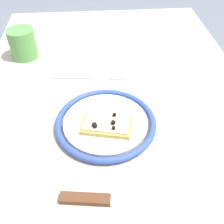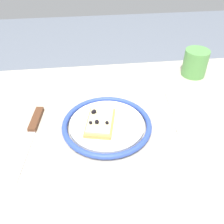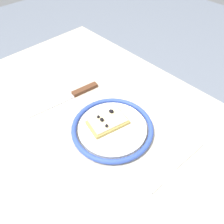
{
  "view_description": "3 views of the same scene",
  "coord_description": "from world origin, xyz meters",
  "px_view_note": "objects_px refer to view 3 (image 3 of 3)",
  "views": [
    {
      "loc": [
        0.47,
        -0.05,
        1.15
      ],
      "look_at": [
        0.01,
        -0.01,
        0.72
      ],
      "focal_mm": 43.48,
      "sensor_mm": 36.0,
      "label": 1
    },
    {
      "loc": [
        0.08,
        0.44,
        1.14
      ],
      "look_at": [
        0.03,
        -0.06,
        0.73
      ],
      "focal_mm": 40.24,
      "sensor_mm": 36.0,
      "label": 2
    },
    {
      "loc": [
        -0.23,
        0.23,
        1.18
      ],
      "look_at": [
        0.07,
        -0.05,
        0.74
      ],
      "focal_mm": 34.55,
      "sensor_mm": 36.0,
      "label": 3
    }
  ],
  "objects_px": {
    "plate": "(112,128)",
    "pizza_slice_near": "(108,122)",
    "dining_table": "(114,161)",
    "knife": "(76,93)",
    "fork": "(176,166)"
  },
  "relations": [
    {
      "from": "plate",
      "to": "pizza_slice_near",
      "type": "distance_m",
      "value": 0.02
    },
    {
      "from": "dining_table",
      "to": "knife",
      "type": "height_order",
      "value": "knife"
    },
    {
      "from": "plate",
      "to": "fork",
      "type": "xyz_separation_m",
      "value": [
        -0.19,
        -0.04,
        -0.01
      ]
    },
    {
      "from": "fork",
      "to": "pizza_slice_near",
      "type": "bearing_deg",
      "value": 10.3
    },
    {
      "from": "knife",
      "to": "fork",
      "type": "xyz_separation_m",
      "value": [
        -0.37,
        -0.02,
        -0.0
      ]
    },
    {
      "from": "plate",
      "to": "fork",
      "type": "relative_size",
      "value": 1.13
    },
    {
      "from": "plate",
      "to": "pizza_slice_near",
      "type": "relative_size",
      "value": 1.92
    },
    {
      "from": "pizza_slice_near",
      "to": "fork",
      "type": "bearing_deg",
      "value": -169.7
    },
    {
      "from": "dining_table",
      "to": "plate",
      "type": "distance_m",
      "value": 0.1
    },
    {
      "from": "plate",
      "to": "knife",
      "type": "relative_size",
      "value": 0.95
    },
    {
      "from": "fork",
      "to": "dining_table",
      "type": "bearing_deg",
      "value": 24.65
    },
    {
      "from": "knife",
      "to": "plate",
      "type": "bearing_deg",
      "value": 175.3
    },
    {
      "from": "fork",
      "to": "plate",
      "type": "bearing_deg",
      "value": 10.9
    },
    {
      "from": "dining_table",
      "to": "knife",
      "type": "bearing_deg",
      "value": -11.52
    },
    {
      "from": "dining_table",
      "to": "pizza_slice_near",
      "type": "height_order",
      "value": "pizza_slice_near"
    }
  ]
}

